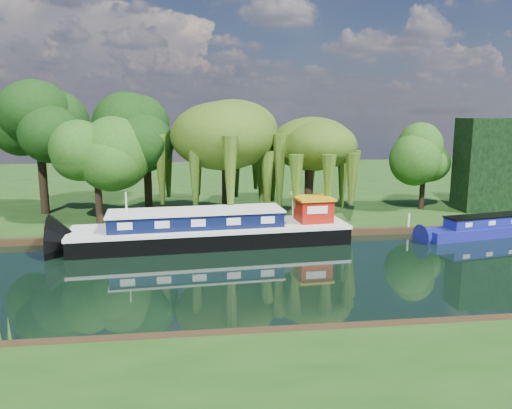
{
  "coord_description": "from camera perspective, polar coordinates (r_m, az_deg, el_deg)",
  "views": [
    {
      "loc": [
        -6.99,
        -26.62,
        9.0
      ],
      "look_at": [
        -2.88,
        6.32,
        2.8
      ],
      "focal_mm": 35.0,
      "sensor_mm": 36.0,
      "label": 1
    }
  ],
  "objects": [
    {
      "name": "far_bank",
      "position": [
        61.65,
        -0.53,
        2.4
      ],
      "size": [
        120.0,
        52.0,
        0.45
      ],
      "primitive_type": "cube",
      "color": "#15380F",
      "rests_on": "ground"
    },
    {
      "name": "willow_right",
      "position": [
        39.75,
        6.14,
        5.84
      ],
      "size": [
        5.97,
        5.97,
        7.28
      ],
      "color": "black",
      "rests_on": "far_bank"
    },
    {
      "name": "willow_left",
      "position": [
        40.59,
        -3.49,
        7.73
      ],
      "size": [
        7.52,
        7.52,
        9.01
      ],
      "color": "black",
      "rests_on": "far_bank"
    },
    {
      "name": "dutch_barge",
      "position": [
        34.43,
        -4.81,
        -2.92
      ],
      "size": [
        19.09,
        5.71,
        3.97
      ],
      "rotation": [
        0.0,
        0.0,
        0.08
      ],
      "color": "black",
      "rests_on": "ground"
    },
    {
      "name": "ground",
      "position": [
        28.96,
        7.28,
        -7.62
      ],
      "size": [
        120.0,
        120.0,
        0.0
      ],
      "primitive_type": "plane",
      "color": "black"
    },
    {
      "name": "white_cruiser",
      "position": [
        40.26,
        24.05,
        -3.27
      ],
      "size": [
        2.52,
        2.22,
        1.25
      ],
      "primitive_type": "imported",
      "rotation": [
        0.0,
        0.0,
        1.5
      ],
      "color": "silver",
      "rests_on": "ground"
    },
    {
      "name": "tree_far_mid",
      "position": [
        42.12,
        -12.44,
        7.34
      ],
      "size": [
        5.63,
        5.63,
        9.21
      ],
      "color": "black",
      "rests_on": "far_bank"
    },
    {
      "name": "tree_far_back",
      "position": [
        45.37,
        -23.53,
        7.7
      ],
      "size": [
        5.94,
        5.94,
        9.99
      ],
      "color": "black",
      "rests_on": "far_bank"
    },
    {
      "name": "lamppost",
      "position": [
        38.44,
        4.23,
        0.69
      ],
      "size": [
        0.36,
        0.36,
        2.56
      ],
      "color": "silver",
      "rests_on": "far_bank"
    },
    {
      "name": "tree_far_left",
      "position": [
        39.74,
        -17.81,
        5.57
      ],
      "size": [
        4.92,
        4.92,
        7.92
      ],
      "color": "black",
      "rests_on": "far_bank"
    },
    {
      "name": "mooring_posts",
      "position": [
        36.52,
        3.3,
        -2.17
      ],
      "size": [
        19.16,
        0.16,
        1.0
      ],
      "color": "silver",
      "rests_on": "far_bank"
    },
    {
      "name": "tree_far_right",
      "position": [
        46.32,
        18.66,
        5.03
      ],
      "size": [
        4.0,
        4.0,
        6.54
      ],
      "color": "black",
      "rests_on": "far_bank"
    },
    {
      "name": "red_dinghy",
      "position": [
        34.71,
        -11.7,
        -4.68
      ],
      "size": [
        3.63,
        2.61,
        0.74
      ],
      "primitive_type": "imported",
      "rotation": [
        0.0,
        0.0,
        1.58
      ],
      "color": "maroon",
      "rests_on": "ground"
    },
    {
      "name": "conifer_hedge",
      "position": [
        48.44,
        25.45,
        4.17
      ],
      "size": [
        6.0,
        3.0,
        8.0
      ],
      "primitive_type": "cube",
      "color": "black",
      "rests_on": "far_bank"
    },
    {
      "name": "narrowboat",
      "position": [
        40.8,
        25.65,
        -2.36
      ],
      "size": [
        11.71,
        4.03,
        1.69
      ],
      "rotation": [
        0.0,
        0.0,
        0.19
      ],
      "color": "navy",
      "rests_on": "ground"
    }
  ]
}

